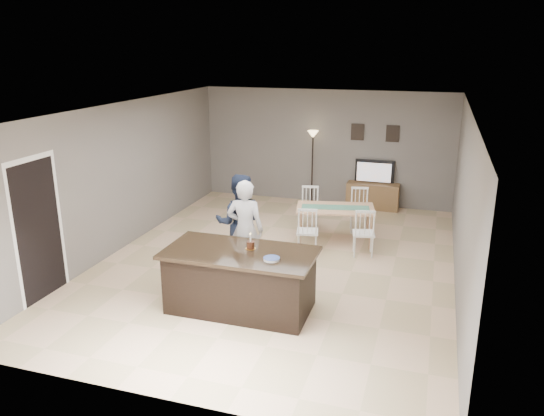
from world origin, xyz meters
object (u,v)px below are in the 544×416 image
(kitchen_island, at_px, (240,280))
(floor_lamp, at_px, (313,147))
(woman, at_px, (245,230))
(man, at_px, (239,223))
(tv_console, at_px, (373,196))
(dining_table, at_px, (335,213))
(plate_stack, at_px, (272,259))
(television, at_px, (374,172))
(birthday_cake, at_px, (251,245))

(kitchen_island, relative_size, floor_lamp, 1.22)
(kitchen_island, xyz_separation_m, floor_lamp, (-0.27, 5.59, 0.91))
(woman, xyz_separation_m, man, (-0.22, 0.30, 0.00))
(woman, bearing_deg, kitchen_island, 102.63)
(tv_console, distance_m, woman, 4.80)
(tv_console, bearing_deg, dining_table, -99.99)
(kitchen_island, height_order, woman, woman)
(kitchen_island, distance_m, dining_table, 3.23)
(plate_stack, bearing_deg, kitchen_island, 161.31)
(television, relative_size, birthday_cake, 3.84)
(tv_console, height_order, man, man)
(kitchen_island, height_order, dining_table, same)
(television, bearing_deg, dining_table, 80.28)
(television, distance_m, dining_table, 2.55)
(birthday_cake, height_order, dining_table, birthday_cake)
(dining_table, bearing_deg, kitchen_island, -115.59)
(woman, distance_m, dining_table, 2.36)
(television, relative_size, man, 0.55)
(woman, xyz_separation_m, birthday_cake, (0.42, -0.91, 0.12))
(television, xyz_separation_m, plate_stack, (-0.67, -5.82, 0.05))
(television, bearing_deg, man, 68.13)
(plate_stack, bearing_deg, birthday_cake, 142.78)
(woman, distance_m, man, 0.37)
(woman, height_order, floor_lamp, floor_lamp)
(kitchen_island, xyz_separation_m, dining_table, (0.77, 3.14, 0.12))
(birthday_cake, bearing_deg, plate_stack, -37.22)
(man, bearing_deg, television, -129.04)
(plate_stack, bearing_deg, woman, 124.11)
(birthday_cake, bearing_deg, kitchen_island, -129.35)
(woman, distance_m, plate_stack, 1.48)
(plate_stack, bearing_deg, television, 83.39)
(kitchen_island, xyz_separation_m, man, (-0.52, 1.35, 0.38))
(television, relative_size, floor_lamp, 0.52)
(tv_console, distance_m, birthday_cake, 5.58)
(birthday_cake, distance_m, dining_table, 3.10)
(floor_lamp, bearing_deg, man, -93.44)
(tv_console, bearing_deg, floor_lamp, 179.22)
(man, height_order, birthday_cake, man)
(birthday_cake, bearing_deg, floor_lamp, 93.97)
(floor_lamp, bearing_deg, woman, -90.47)
(kitchen_island, distance_m, plate_stack, 0.72)
(woman, height_order, plate_stack, woman)
(plate_stack, xyz_separation_m, dining_table, (0.25, 3.32, -0.34))
(kitchen_island, xyz_separation_m, television, (1.20, 5.64, 0.41))
(birthday_cake, xyz_separation_m, floor_lamp, (-0.38, 5.45, 0.41))
(kitchen_island, bearing_deg, floor_lamp, 92.73)
(man, xyz_separation_m, dining_table, (1.29, 1.79, -0.26))
(man, distance_m, floor_lamp, 4.28)
(tv_console, height_order, plate_stack, plate_stack)
(television, distance_m, floor_lamp, 1.55)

